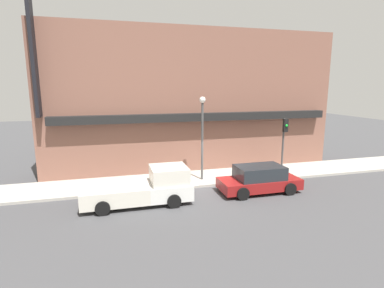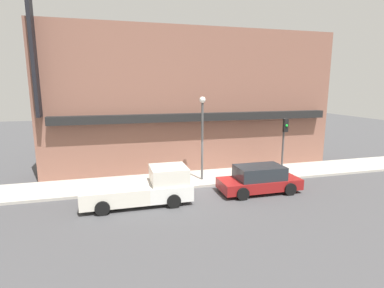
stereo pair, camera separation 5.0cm
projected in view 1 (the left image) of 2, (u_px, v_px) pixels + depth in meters
The scene contains 8 objects.
ground_plane at pixel (213, 187), 17.40m from camera, with size 80.00×80.00×0.00m, color #424244.
sidewalk at pixel (205, 178), 18.85m from camera, with size 36.00×3.08×0.15m.
building at pixel (192, 101), 20.82m from camera, with size 19.80×3.80×11.39m.
pickup_truck at pixel (145, 188), 14.81m from camera, with size 5.30×2.13×1.79m.
parked_car at pixel (259, 179), 16.43m from camera, with size 4.43×2.01×1.48m.
fire_hydrant at pixel (170, 180), 17.13m from camera, with size 0.19×0.19×0.69m.
street_lamp at pixel (202, 128), 17.71m from camera, with size 0.36×0.36×5.01m.
traffic_light at pixel (284, 137), 18.63m from camera, with size 0.28×0.42×3.63m.
Camera 1 is at (-5.52, -15.72, 5.74)m, focal length 28.00 mm.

